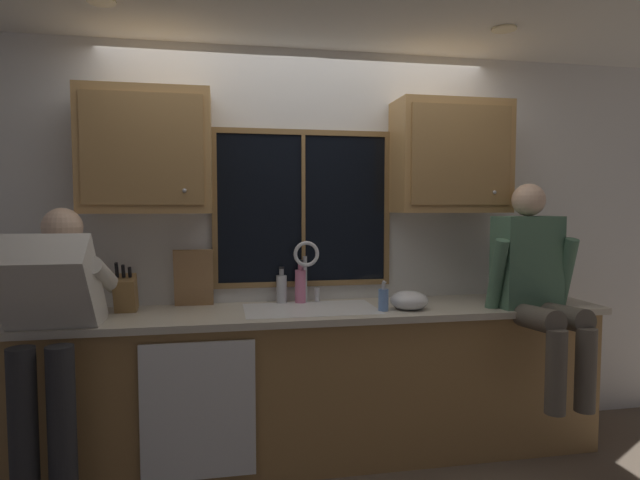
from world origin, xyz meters
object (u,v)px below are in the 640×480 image
Objects in this scene: person_standing at (50,324)px; bottle_tall_clear at (282,288)px; cutting_board at (194,278)px; mixing_bowl at (409,300)px; bottle_green_glass at (300,285)px; person_sitting_on_counter at (536,279)px; knife_block at (126,294)px; soap_dispenser at (383,299)px.

bottle_tall_clear is at bearing 23.46° from person_standing.
cutting_board is 1.33m from mixing_bowl.
bottle_green_glass is (-0.62, 0.32, 0.06)m from mixing_bowl.
person_sitting_on_counter is at bearing -12.16° from mixing_bowl.
person_sitting_on_counter is at bearing -8.82° from knife_block.
mixing_bowl is at bearing -7.32° from knife_block.
person_standing is at bearing -156.54° from bottle_tall_clear.
soap_dispenser is at bearing -171.67° from mixing_bowl.
soap_dispenser is (-0.17, -0.02, 0.02)m from mixing_bowl.
person_standing is 4.77× the size of knife_block.
person_standing is 1.80m from soap_dispenser.
knife_block is 1.06m from bottle_green_glass.
person_standing is 2.70m from person_sitting_on_counter.
soap_dispenser is at bearing 5.26° from person_standing.
mixing_bowl is (-0.74, 0.16, -0.13)m from person_sitting_on_counter.
person_sitting_on_counter is 6.93× the size of soap_dispenser.
person_standing is at bearing -125.69° from knife_block.
person_sitting_on_counter reaches higher than bottle_tall_clear.
bottle_tall_clear is (1.22, 0.53, 0.06)m from person_standing.
person_sitting_on_counter reaches higher than knife_block.
cutting_board reaches higher than knife_block.
person_sitting_on_counter is at bearing 0.63° from person_standing.
bottle_green_glass reaches higher than soap_dispenser.
bottle_green_glass reaches higher than bottle_tall_clear.
mixing_bowl is at bearing 8.33° from soap_dispenser.
person_standing is 1.22× the size of person_sitting_on_counter.
knife_block is at bearing 171.18° from person_sitting_on_counter.
cutting_board is 1.17m from soap_dispenser.
soap_dispenser is (-0.91, 0.13, -0.11)m from person_sitting_on_counter.
knife_block is 1.38× the size of bottle_tall_clear.
person_standing reaches higher than knife_block.
person_standing is at bearing -174.47° from mixing_bowl.
cutting_board is at bearing 165.88° from mixing_bowl.
person_sitting_on_counter is at bearing -8.40° from soap_dispenser.
person_sitting_on_counter is 2.08m from cutting_board.
soap_dispenser is at bearing -17.35° from cutting_board.
cutting_board reaches higher than soap_dispenser.
knife_block is at bearing 170.92° from soap_dispenser.
person_standing is 1.33m from bottle_tall_clear.
knife_block reaches higher than bottle_green_glass.
knife_block is 0.89× the size of cutting_board.
mixing_bowl is at bearing -24.85° from bottle_tall_clear.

